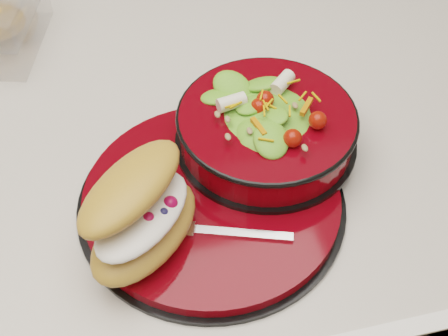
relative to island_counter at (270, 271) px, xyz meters
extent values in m
cube|color=white|center=(0.00, 0.00, -0.02)|extent=(1.16, 0.66, 0.86)
cube|color=beige|center=(0.00, 0.00, 0.43)|extent=(1.24, 0.74, 0.04)
cylinder|color=black|center=(-0.14, -0.15, 0.45)|extent=(0.32, 0.32, 0.01)
cylinder|color=#660308|center=(-0.14, -0.15, 0.46)|extent=(0.31, 0.31, 0.01)
torus|color=black|center=(-0.13, -0.16, 0.46)|extent=(0.17, 0.17, 0.01)
cylinder|color=black|center=(-0.06, -0.09, 0.47)|extent=(0.23, 0.23, 0.01)
cylinder|color=#660308|center=(-0.06, -0.09, 0.49)|extent=(0.22, 0.22, 0.04)
torus|color=black|center=(-0.06, -0.09, 0.51)|extent=(0.22, 0.22, 0.01)
ellipsoid|color=#508926|center=(-0.06, -0.09, 0.51)|extent=(0.18, 0.18, 0.07)
sphere|color=#B91307|center=(-0.01, -0.09, 0.55)|extent=(0.02, 0.02, 0.02)
sphere|color=#B91307|center=(-0.06, -0.04, 0.55)|extent=(0.02, 0.02, 0.02)
sphere|color=#B91307|center=(-0.10, -0.09, 0.55)|extent=(0.02, 0.02, 0.02)
sphere|color=#B91307|center=(-0.06, -0.13, 0.55)|extent=(0.02, 0.02, 0.02)
cylinder|color=silver|center=(-0.03, -0.05, 0.55)|extent=(0.03, 0.04, 0.02)
cylinder|color=silver|center=(-0.10, -0.07, 0.55)|extent=(0.04, 0.03, 0.02)
cube|color=orange|center=(-0.08, -0.12, 0.55)|extent=(0.03, 0.03, 0.01)
cube|color=orange|center=(-0.01, -0.10, 0.55)|extent=(0.03, 0.02, 0.01)
ellipsoid|color=#C2823B|center=(-0.23, -0.20, 0.49)|extent=(0.17, 0.17, 0.04)
ellipsoid|color=white|center=(-0.23, -0.20, 0.51)|extent=(0.15, 0.15, 0.02)
ellipsoid|color=#C2823B|center=(-0.23, -0.19, 0.54)|extent=(0.16, 0.16, 0.04)
sphere|color=#B30C35|center=(-0.25, -0.20, 0.52)|extent=(0.02, 0.02, 0.02)
sphere|color=#B30C35|center=(-0.22, -0.21, 0.52)|extent=(0.02, 0.02, 0.02)
sphere|color=#B30C35|center=(-0.20, -0.20, 0.52)|extent=(0.02, 0.02, 0.02)
sphere|color=#191947|center=(-0.24, -0.20, 0.52)|extent=(0.01, 0.01, 0.01)
sphere|color=#191947|center=(-0.22, -0.20, 0.52)|extent=(0.01, 0.01, 0.01)
sphere|color=#191947|center=(-0.23, -0.21, 0.52)|extent=(0.01, 0.01, 0.01)
sphere|color=#191947|center=(-0.21, -0.21, 0.52)|extent=(0.01, 0.01, 0.01)
cube|color=silver|center=(-0.12, -0.22, 0.47)|extent=(0.11, 0.05, 0.00)
cube|color=silver|center=(-0.19, -0.19, 0.47)|extent=(0.04, 0.03, 0.00)
camera|label=1|loc=(-0.24, -0.61, 1.04)|focal=50.00mm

